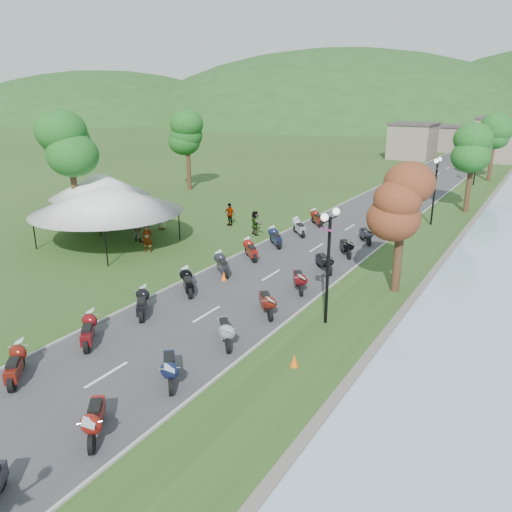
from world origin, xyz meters
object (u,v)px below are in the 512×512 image
Objects in this scene: pedestrian_b at (139,241)px; vendor_tent_main at (108,215)px; pedestrian_c at (128,229)px; pedestrian_a at (148,252)px.

vendor_tent_main is at bearing 49.75° from pedestrian_b.
pedestrian_c reaches higher than pedestrian_b.
pedestrian_a is at bearing 143.74° from pedestrian_b.
vendor_tent_main is 2.73m from pedestrian_b.
pedestrian_c is (-1.80, 3.41, -2.00)m from vendor_tent_main.
pedestrian_c reaches higher than pedestrian_a.
vendor_tent_main is 4.34m from pedestrian_c.
pedestrian_a is (3.38, 0.01, -2.00)m from vendor_tent_main.
pedestrian_b is at bearing 119.43° from pedestrian_a.
pedestrian_b is 3.49m from pedestrian_c.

